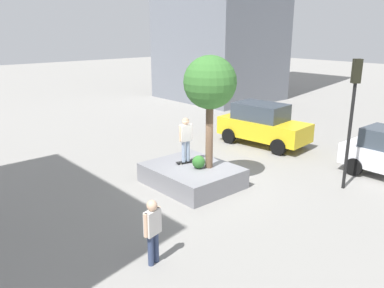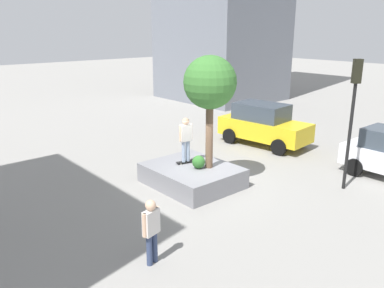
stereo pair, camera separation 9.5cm
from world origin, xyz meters
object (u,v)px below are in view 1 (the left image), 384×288
object	(u,v)px
traffic_light_corner	(353,103)
skateboarder	(186,136)
planter_ledge	(192,175)
skateboard	(186,162)
plaza_tree	(210,84)
passerby_with_bag	(153,228)
taxi_cab	(263,124)

from	to	relation	value
traffic_light_corner	skateboarder	bearing A→B (deg)	-137.99
planter_ledge	skateboard	xyz separation A→B (m)	(-0.44, 0.06, 0.44)
plaza_tree	passerby_with_bag	xyz separation A→B (m)	(2.87, -4.71, -2.94)
traffic_light_corner	passerby_with_bag	xyz separation A→B (m)	(-0.71, -8.45, -2.27)
skateboarder	traffic_light_corner	xyz separation A→B (m)	(4.54, 4.09, 1.45)
skateboard	taxi_cab	distance (m)	6.49
skateboarder	taxi_cab	bearing A→B (deg)	101.43
plaza_tree	skateboard	xyz separation A→B (m)	(-0.96, -0.35, -3.16)
plaza_tree	taxi_cab	size ratio (longest dim) A/B	0.87
traffic_light_corner	passerby_with_bag	bearing A→B (deg)	-94.81
planter_ledge	plaza_tree	xyz separation A→B (m)	(0.52, 0.41, 3.59)
taxi_cab	traffic_light_corner	bearing A→B (deg)	-21.28
planter_ledge	taxi_cab	size ratio (longest dim) A/B	0.71
plaza_tree	traffic_light_corner	world-z (taller)	plaza_tree
traffic_light_corner	passerby_with_bag	world-z (taller)	traffic_light_corner
skateboarder	traffic_light_corner	bearing A→B (deg)	42.01
taxi_cab	passerby_with_bag	size ratio (longest dim) A/B	2.71
planter_ledge	plaza_tree	distance (m)	3.66
traffic_light_corner	plaza_tree	bearing A→B (deg)	-133.75
skateboard	skateboarder	distance (m)	1.04
planter_ledge	skateboarder	size ratio (longest dim) A/B	1.93
plaza_tree	traffic_light_corner	bearing A→B (deg)	46.25
plaza_tree	skateboard	size ratio (longest dim) A/B	5.13
plaza_tree	passerby_with_bag	distance (m)	6.25
passerby_with_bag	taxi_cab	bearing A→B (deg)	115.51
planter_ledge	plaza_tree	world-z (taller)	plaza_tree
skateboarder	passerby_with_bag	size ratio (longest dim) A/B	0.99
passerby_with_bag	skateboarder	bearing A→B (deg)	131.28
planter_ledge	traffic_light_corner	bearing A→B (deg)	45.37
planter_ledge	skateboarder	bearing A→B (deg)	172.13
planter_ledge	skateboard	world-z (taller)	skateboard
plaza_tree	taxi_cab	bearing A→B (deg)	110.52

